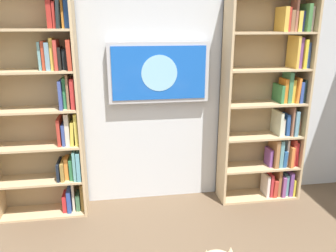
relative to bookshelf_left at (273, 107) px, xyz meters
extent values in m
cube|color=silver|center=(1.16, -0.17, 0.40)|extent=(4.52, 0.06, 2.70)
cube|color=tan|center=(-0.29, 0.02, 0.05)|extent=(0.02, 0.28, 1.99)
cube|color=tan|center=(0.49, 0.02, 0.05)|extent=(0.02, 0.28, 1.99)
cube|color=tan|center=(0.10, -0.12, 0.05)|extent=(0.81, 0.01, 1.99)
cube|color=tan|center=(0.10, 0.02, -0.94)|extent=(0.76, 0.27, 0.02)
cube|color=tan|center=(0.10, 0.02, -0.61)|extent=(0.76, 0.27, 0.02)
cube|color=tan|center=(0.10, 0.02, -0.28)|extent=(0.76, 0.27, 0.02)
cube|color=tan|center=(0.10, 0.02, 0.05)|extent=(0.76, 0.27, 0.02)
cube|color=tan|center=(0.10, 0.02, 0.37)|extent=(0.76, 0.27, 0.02)
cube|color=tan|center=(0.10, 0.02, 0.70)|extent=(0.76, 0.27, 0.02)
cube|color=gold|center=(-0.26, 0.02, -0.84)|extent=(0.02, 0.23, 0.18)
cube|color=#704288|center=(-0.23, 0.01, -0.80)|extent=(0.04, 0.22, 0.26)
cube|color=#5C959F|center=(-0.18, 0.04, -0.81)|extent=(0.04, 0.15, 0.23)
cube|color=#854987|center=(-0.14, 0.02, -0.82)|extent=(0.03, 0.23, 0.22)
cube|color=#A2663C|center=(-0.10, 0.01, -0.78)|extent=(0.03, 0.21, 0.29)
cube|color=#B93A2C|center=(-0.06, 0.03, -0.84)|extent=(0.05, 0.19, 0.18)
cube|color=#BE2F35|center=(-0.02, 0.02, -0.81)|extent=(0.03, 0.19, 0.24)
cube|color=silver|center=(0.02, 0.03, -0.81)|extent=(0.03, 0.17, 0.23)
cube|color=red|center=(-0.26, 0.02, -0.48)|extent=(0.03, 0.17, 0.25)
cube|color=#B93529|center=(-0.22, 0.03, -0.46)|extent=(0.03, 0.18, 0.28)
cube|color=orange|center=(-0.19, 0.04, -0.49)|extent=(0.03, 0.22, 0.21)
cube|color=beige|center=(-0.16, 0.02, -0.46)|extent=(0.02, 0.14, 0.28)
cube|color=#285894|center=(-0.13, 0.03, -0.52)|extent=(0.04, 0.17, 0.17)
cube|color=#5D99A3|center=(-0.08, 0.01, -0.46)|extent=(0.04, 0.22, 0.28)
cube|color=#A06D41|center=(-0.04, 0.03, -0.46)|extent=(0.04, 0.20, 0.29)
cube|color=#75438D|center=(0.01, 0.02, -0.51)|extent=(0.03, 0.14, 0.18)
cube|color=#9C5F4D|center=(-0.26, 0.01, -0.19)|extent=(0.04, 0.13, 0.17)
cube|color=#37784F|center=(-0.23, 0.01, -0.18)|extent=(0.02, 0.19, 0.19)
cube|color=#6192AB|center=(-0.20, 0.03, -0.15)|extent=(0.03, 0.22, 0.25)
cube|color=#98634C|center=(-0.17, 0.03, -0.13)|extent=(0.02, 0.18, 0.29)
cube|color=#254B8F|center=(-0.13, 0.03, -0.17)|extent=(0.04, 0.13, 0.21)
cube|color=beige|center=(-0.09, 0.02, -0.19)|extent=(0.03, 0.12, 0.17)
cube|color=beige|center=(-0.05, 0.01, -0.15)|extent=(0.03, 0.22, 0.24)
cube|color=black|center=(-0.26, 0.04, 0.16)|extent=(0.02, 0.14, 0.22)
cube|color=#324C9D|center=(-0.22, 0.02, 0.16)|extent=(0.03, 0.20, 0.20)
cube|color=orange|center=(-0.19, 0.04, 0.18)|extent=(0.04, 0.17, 0.24)
cube|color=yellow|center=(-0.16, 0.02, 0.16)|extent=(0.04, 0.14, 0.22)
cube|color=#417D51|center=(-0.11, 0.03, 0.20)|extent=(0.04, 0.16, 0.29)
cube|color=orange|center=(-0.08, 0.03, 0.17)|extent=(0.03, 0.14, 0.23)
cube|color=#387E45|center=(-0.04, 0.01, 0.14)|extent=(0.03, 0.21, 0.17)
cube|color=#354E8E|center=(-0.25, 0.03, 0.50)|extent=(0.05, 0.15, 0.23)
cube|color=gold|center=(-0.21, 0.04, 0.51)|extent=(0.03, 0.21, 0.26)
cube|color=#774383|center=(-0.17, 0.03, 0.52)|extent=(0.04, 0.18, 0.28)
cube|color=#ECB747|center=(-0.13, 0.04, 0.53)|extent=(0.03, 0.21, 0.29)
cube|color=beige|center=(-0.25, 0.01, 0.82)|extent=(0.04, 0.15, 0.22)
cube|color=#437B3F|center=(-0.21, 0.03, 0.83)|extent=(0.04, 0.21, 0.24)
cube|color=#35429C|center=(-0.17, 0.03, 0.80)|extent=(0.02, 0.12, 0.18)
cube|color=#E8C447|center=(-0.14, 0.01, 0.80)|extent=(0.03, 0.20, 0.18)
cube|color=#A3634D|center=(-0.10, 0.04, 0.85)|extent=(0.02, 0.12, 0.27)
cube|color=#916341|center=(-0.06, 0.01, 0.80)|extent=(0.04, 0.20, 0.19)
cube|color=red|center=(-0.03, 0.02, 0.82)|extent=(0.03, 0.19, 0.21)
cube|color=#ECB744|center=(0.01, 0.03, 0.82)|extent=(0.04, 0.21, 0.21)
cube|color=tan|center=(1.83, 0.02, 0.07)|extent=(0.02, 0.28, 2.02)
cube|color=tan|center=(2.22, -0.12, 0.07)|extent=(0.80, 0.01, 2.02)
cube|color=tan|center=(2.22, 0.02, -0.94)|extent=(0.75, 0.27, 0.02)
cube|color=tan|center=(2.22, 0.02, -0.60)|extent=(0.75, 0.27, 0.02)
cube|color=tan|center=(2.22, 0.02, -0.27)|extent=(0.75, 0.27, 0.02)
cube|color=tan|center=(2.22, 0.02, 0.07)|extent=(0.75, 0.27, 0.02)
cube|color=tan|center=(2.22, 0.02, 0.40)|extent=(0.75, 0.27, 0.02)
cube|color=tan|center=(2.22, 0.02, 0.73)|extent=(0.75, 0.27, 0.02)
cube|color=olive|center=(1.87, 0.02, -0.80)|extent=(0.03, 0.14, 0.26)
cube|color=#3F6F4C|center=(1.91, 0.01, -0.84)|extent=(0.04, 0.15, 0.16)
cube|color=beige|center=(1.95, 0.02, -0.78)|extent=(0.02, 0.12, 0.29)
cube|color=#2C4795|center=(1.99, 0.02, -0.82)|extent=(0.03, 0.19, 0.22)
cube|color=red|center=(2.03, 0.01, -0.84)|extent=(0.04, 0.17, 0.16)
cube|color=#5DA1B3|center=(1.87, 0.04, -0.46)|extent=(0.03, 0.22, 0.27)
cube|color=#61A2A3|center=(1.91, 0.02, -0.45)|extent=(0.03, 0.24, 0.28)
cube|color=#2E7141|center=(1.94, 0.03, -0.49)|extent=(0.03, 0.17, 0.20)
cube|color=orange|center=(1.98, 0.02, -0.49)|extent=(0.03, 0.14, 0.20)
cube|color=olive|center=(2.02, 0.02, -0.51)|extent=(0.03, 0.23, 0.17)
cube|color=black|center=(2.06, 0.02, -0.51)|extent=(0.03, 0.23, 0.17)
cube|color=#D5C549|center=(1.87, 0.03, -0.12)|extent=(0.03, 0.17, 0.29)
cube|color=gold|center=(1.91, 0.03, -0.15)|extent=(0.04, 0.17, 0.22)
cube|color=beige|center=(1.95, 0.02, -0.12)|extent=(0.04, 0.15, 0.29)
cube|color=#34468E|center=(1.98, 0.02, -0.16)|extent=(0.03, 0.17, 0.19)
cube|color=#AF3428|center=(2.02, 0.01, -0.14)|extent=(0.03, 0.21, 0.24)
cube|color=red|center=(1.87, 0.03, 0.21)|extent=(0.04, 0.18, 0.26)
cube|color=#8D6647|center=(1.91, 0.02, 0.22)|extent=(0.02, 0.17, 0.30)
cube|color=#34834A|center=(1.94, 0.01, 0.21)|extent=(0.03, 0.14, 0.26)
cube|color=#3A4B93|center=(1.97, 0.02, 0.20)|extent=(0.03, 0.22, 0.25)
cube|color=#BA3A25|center=(1.87, 0.04, 0.53)|extent=(0.04, 0.23, 0.25)
cube|color=black|center=(1.91, 0.01, 0.49)|extent=(0.04, 0.14, 0.17)
cube|color=black|center=(1.95, 0.03, 0.50)|extent=(0.02, 0.19, 0.19)
cube|color=#C03D31|center=(1.98, 0.04, 0.53)|extent=(0.03, 0.19, 0.25)
cube|color=gold|center=(2.01, 0.03, 0.54)|extent=(0.03, 0.14, 0.26)
cube|color=#6D93A5|center=(2.05, 0.03, 0.52)|extent=(0.03, 0.18, 0.23)
cube|color=#B93F27|center=(2.08, 0.02, 0.53)|extent=(0.03, 0.15, 0.24)
cube|color=#679C9D|center=(2.11, 0.01, 0.52)|extent=(0.02, 0.15, 0.23)
cube|color=#274F9E|center=(1.87, 0.01, 0.87)|extent=(0.04, 0.12, 0.25)
cube|color=orange|center=(1.90, 0.01, 0.88)|extent=(0.02, 0.13, 0.28)
cube|color=black|center=(1.93, 0.03, 0.89)|extent=(0.04, 0.22, 0.30)
cube|color=red|center=(1.97, 0.01, 0.85)|extent=(0.02, 0.18, 0.21)
cube|color=#AE2921|center=(2.00, 0.02, 0.86)|extent=(0.04, 0.15, 0.24)
cube|color=#B7B7BC|center=(1.11, -0.09, 0.35)|extent=(0.93, 0.06, 0.56)
cube|color=blue|center=(1.11, -0.06, 0.35)|extent=(0.86, 0.01, 0.49)
cylinder|color=#8CCCEA|center=(1.11, -0.05, 0.35)|extent=(0.33, 0.00, 0.33)
camera|label=1|loc=(1.51, 3.02, 0.79)|focal=36.33mm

